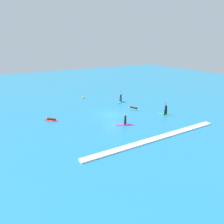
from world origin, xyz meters
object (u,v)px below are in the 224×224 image
surfer_on_red_board (51,120)px  surfer_on_green_board (166,112)px  surfer_on_blue_board (121,100)px  surfer_on_purple_board (125,122)px  marker_buoy (83,97)px  surfer_on_teal_board (133,108)px

surfer_on_red_board → surfer_on_green_board: size_ratio=0.85×
surfer_on_red_board → surfer_on_blue_board: bearing=-121.1°
surfer_on_purple_board → surfer_on_green_board: size_ratio=1.00×
surfer_on_green_board → marker_buoy: (-7.64, 17.45, -0.36)m
surfer_on_teal_board → surfer_on_red_board: (-14.71, 1.90, -0.02)m
surfer_on_purple_board → surfer_on_green_board: bearing=-147.7°
surfer_on_blue_board → surfer_on_purple_board: bearing=-148.0°
surfer_on_teal_board → marker_buoy: marker_buoy is taller
surfer_on_red_board → surfer_on_purple_board: (8.99, -7.57, 0.25)m
surfer_on_teal_board → surfer_on_green_board: bearing=-176.6°
surfer_on_teal_board → surfer_on_red_board: size_ratio=1.07×
marker_buoy → surfer_on_blue_board: bearing=-52.4°
surfer_on_blue_board → surfer_on_teal_board: bearing=-123.8°
surfer_on_purple_board → marker_buoy: surfer_on_purple_board is taller
surfer_on_blue_board → surfer_on_purple_board: (-6.26, -10.73, -0.04)m
surfer_on_purple_board → surfer_on_green_board: (8.52, 0.28, 0.14)m
surfer_on_blue_board → surfer_on_teal_board: size_ratio=1.20×
surfer_on_green_board → marker_buoy: bearing=-7.7°
surfer_on_purple_board → surfer_on_green_board: 8.53m
surfer_on_teal_board → marker_buoy: (-4.84, 12.06, 0.01)m
surfer_on_teal_board → surfer_on_red_board: bearing=58.6°
surfer_on_teal_board → surfer_on_purple_board: size_ratio=0.91×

